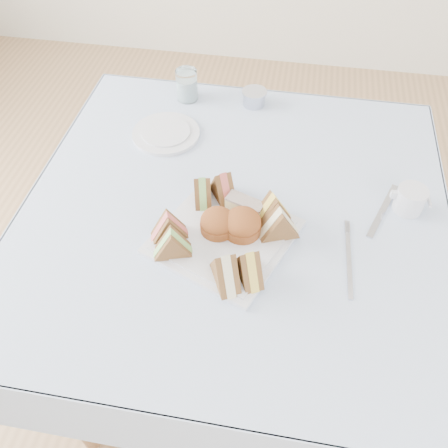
% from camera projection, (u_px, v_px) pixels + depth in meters
% --- Properties ---
extents(floor, '(4.00, 4.00, 0.00)m').
position_uv_depth(floor, '(231.00, 349.00, 1.70)').
color(floor, '#9E7751').
rests_on(floor, ground).
extents(table, '(0.90, 0.90, 0.74)m').
position_uv_depth(table, '(233.00, 293.00, 1.43)').
color(table, brown).
rests_on(table, floor).
extents(tablecloth, '(1.02, 1.02, 0.01)m').
position_uv_depth(tablecloth, '(235.00, 208.00, 1.14)').
color(tablecloth, '#B5CBF1').
rests_on(tablecloth, table).
extents(serving_plate, '(0.36, 0.36, 0.01)m').
position_uv_depth(serving_plate, '(224.00, 237.00, 1.07)').
color(serving_plate, silver).
rests_on(serving_plate, tablecloth).
extents(sandwich_fl_a, '(0.09, 0.07, 0.07)m').
position_uv_depth(sandwich_fl_a, '(169.00, 225.00, 1.04)').
color(sandwich_fl_a, brown).
rests_on(sandwich_fl_a, serving_plate).
extents(sandwich_fl_b, '(0.09, 0.06, 0.07)m').
position_uv_depth(sandwich_fl_b, '(172.00, 242.00, 1.01)').
color(sandwich_fl_b, brown).
rests_on(sandwich_fl_b, serving_plate).
extents(sandwich_fr_a, '(0.08, 0.10, 0.08)m').
position_uv_depth(sandwich_fr_a, '(249.00, 264.00, 0.97)').
color(sandwich_fr_a, brown).
rests_on(sandwich_fr_a, serving_plate).
extents(sandwich_fr_b, '(0.08, 0.10, 0.08)m').
position_uv_depth(sandwich_fr_b, '(225.00, 268.00, 0.96)').
color(sandwich_fr_b, brown).
rests_on(sandwich_fr_b, serving_plate).
extents(sandwich_bl_a, '(0.06, 0.09, 0.07)m').
position_uv_depth(sandwich_bl_a, '(202.00, 189.00, 1.11)').
color(sandwich_bl_a, brown).
rests_on(sandwich_bl_a, serving_plate).
extents(sandwich_bl_b, '(0.08, 0.09, 0.08)m').
position_uv_depth(sandwich_bl_b, '(223.00, 185.00, 1.12)').
color(sandwich_bl_b, brown).
rests_on(sandwich_bl_b, serving_plate).
extents(sandwich_br_a, '(0.10, 0.07, 0.08)m').
position_uv_depth(sandwich_br_a, '(279.00, 222.00, 1.04)').
color(sandwich_br_a, brown).
rests_on(sandwich_br_a, serving_plate).
extents(sandwich_br_b, '(0.10, 0.08, 0.08)m').
position_uv_depth(sandwich_br_b, '(273.00, 207.00, 1.07)').
color(sandwich_br_b, brown).
rests_on(sandwich_br_b, serving_plate).
extents(scone_left, '(0.10, 0.10, 0.05)m').
position_uv_depth(scone_left, '(218.00, 222.00, 1.06)').
color(scone_left, '#974B24').
rests_on(scone_left, serving_plate).
extents(scone_right, '(0.10, 0.10, 0.06)m').
position_uv_depth(scone_right, '(242.00, 224.00, 1.05)').
color(scone_right, '#974B24').
rests_on(scone_right, serving_plate).
extents(pastry_slice, '(0.10, 0.06, 0.04)m').
position_uv_depth(pastry_slice, '(245.00, 207.00, 1.10)').
color(pastry_slice, tan).
rests_on(pastry_slice, serving_plate).
extents(side_plate, '(0.24, 0.24, 0.01)m').
position_uv_depth(side_plate, '(166.00, 133.00, 1.32)').
color(side_plate, silver).
rests_on(side_plate, tablecloth).
extents(water_glass, '(0.07, 0.07, 0.09)m').
position_uv_depth(water_glass, '(187.00, 85.00, 1.41)').
color(water_glass, white).
rests_on(water_glass, tablecloth).
extents(tea_strainer, '(0.08, 0.08, 0.04)m').
position_uv_depth(tea_strainer, '(254.00, 98.00, 1.41)').
color(tea_strainer, '#ACAFBF').
rests_on(tea_strainer, tablecloth).
extents(knife, '(0.08, 0.19, 0.00)m').
position_uv_depth(knife, '(383.00, 210.00, 1.13)').
color(knife, '#ACAFBF').
rests_on(knife, tablecloth).
extents(fork, '(0.02, 0.18, 0.00)m').
position_uv_depth(fork, '(349.00, 264.00, 1.03)').
color(fork, '#ACAFBF').
rests_on(fork, tablecloth).
extents(creamer_jug, '(0.07, 0.07, 0.06)m').
position_uv_depth(creamer_jug, '(410.00, 200.00, 1.12)').
color(creamer_jug, silver).
rests_on(creamer_jug, tablecloth).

